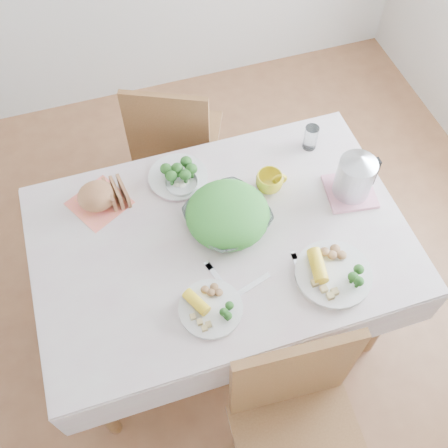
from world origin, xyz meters
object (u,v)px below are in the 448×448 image
object	(u,v)px
salad_bowl	(228,218)
yellow_mug	(269,182)
dinner_plate_left	(211,309)
dining_table	(221,281)
dinner_plate_right	(333,274)
chair_far	(178,138)
electric_kettle	(355,175)

from	to	relation	value
salad_bowl	yellow_mug	world-z (taller)	yellow_mug
salad_bowl	dinner_plate_left	world-z (taller)	salad_bowl
dining_table	dinner_plate_right	bearing A→B (deg)	-39.88
dining_table	chair_far	bearing A→B (deg)	88.17
salad_bowl	electric_kettle	bearing A→B (deg)	-1.04
electric_kettle	dinner_plate_right	bearing A→B (deg)	-136.25
dining_table	salad_bowl	distance (m)	0.43
dining_table	electric_kettle	world-z (taller)	electric_kettle
yellow_mug	dinner_plate_right	bearing A→B (deg)	-79.38
dinner_plate_right	dining_table	bearing A→B (deg)	140.12
dinner_plate_left	electric_kettle	distance (m)	0.80
yellow_mug	electric_kettle	distance (m)	0.35
chair_far	salad_bowl	world-z (taller)	chair_far
dining_table	chair_far	world-z (taller)	chair_far
dining_table	yellow_mug	world-z (taller)	yellow_mug
dinner_plate_left	electric_kettle	bearing A→B (deg)	24.98
salad_bowl	dinner_plate_right	bearing A→B (deg)	-48.74
chair_far	yellow_mug	xyz separation A→B (m)	(0.24, -0.67, 0.34)
electric_kettle	salad_bowl	bearing A→B (deg)	166.92
dinner_plate_left	yellow_mug	size ratio (longest dim) A/B	2.07
salad_bowl	electric_kettle	size ratio (longest dim) A/B	1.47
yellow_mug	dining_table	bearing A→B (deg)	-147.57
salad_bowl	dinner_plate_right	world-z (taller)	salad_bowl
salad_bowl	dinner_plate_right	distance (m)	0.47
chair_far	salad_bowl	size ratio (longest dim) A/B	2.95
chair_far	yellow_mug	bearing A→B (deg)	134.49
chair_far	yellow_mug	size ratio (longest dim) A/B	8.16
salad_bowl	yellow_mug	bearing A→B (deg)	27.41
salad_bowl	dinner_plate_left	size ratio (longest dim) A/B	1.34
dining_table	electric_kettle	size ratio (longest dim) A/B	6.44
chair_far	dinner_plate_left	world-z (taller)	chair_far
salad_bowl	dining_table	bearing A→B (deg)	-129.97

